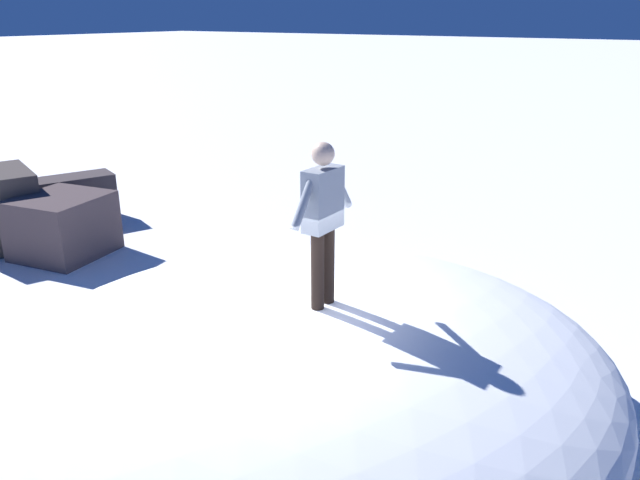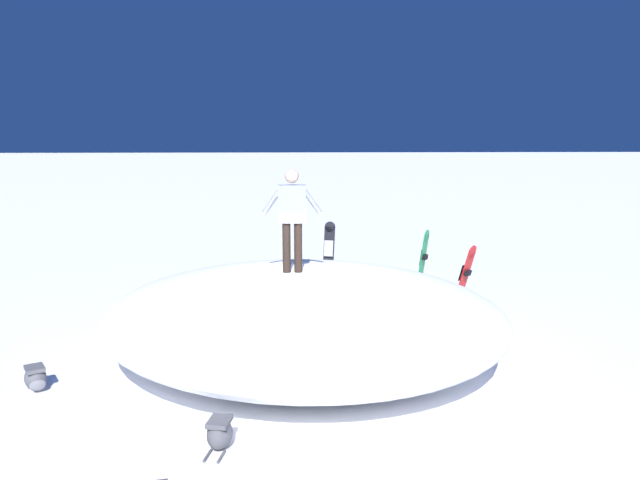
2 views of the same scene
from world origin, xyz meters
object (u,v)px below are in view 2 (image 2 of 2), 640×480
(snowboard_tertiary_upright, at_px, (464,280))
(snowboard_primary_upright, at_px, (329,256))
(snowboarder_standing, at_px, (292,213))
(snowboard_secondary_upright, at_px, (422,264))
(backpack_near, at_px, (220,433))
(backpack_far, at_px, (35,378))

(snowboard_tertiary_upright, bearing_deg, snowboard_primary_upright, -132.02)
(snowboard_tertiary_upright, bearing_deg, snowboarder_standing, -61.38)
(snowboard_primary_upright, xyz_separation_m, snowboard_tertiary_upright, (2.41, 2.67, -0.07))
(snowboard_secondary_upright, relative_size, backpack_near, 2.64)
(snowboarder_standing, bearing_deg, backpack_near, -15.20)
(snowboard_secondary_upright, height_order, snowboard_tertiary_upright, snowboard_secondary_upright)
(snowboarder_standing, xyz_separation_m, snowboard_primary_upright, (-4.36, 0.91, -1.61))
(snowboard_primary_upright, distance_m, snowboard_secondary_upright, 2.33)
(snowboard_primary_upright, height_order, backpack_near, snowboard_primary_upright)
(snowboard_secondary_upright, xyz_separation_m, snowboard_tertiary_upright, (1.36, 0.58, -0.06))
(snowboard_tertiary_upright, height_order, backpack_near, snowboard_tertiary_upright)
(snowboarder_standing, height_order, backpack_far, snowboarder_standing)
(snowboard_secondary_upright, height_order, backpack_near, snowboard_secondary_upright)
(snowboard_tertiary_upright, distance_m, backpack_far, 8.26)
(snowboard_tertiary_upright, height_order, backpack_far, snowboard_tertiary_upright)
(snowboarder_standing, distance_m, snowboard_primary_upright, 4.74)
(snowboarder_standing, relative_size, snowboard_secondary_upright, 1.06)
(snowboard_tertiary_upright, distance_m, backpack_near, 7.05)
(snowboard_secondary_upright, bearing_deg, snowboarder_standing, -42.11)
(backpack_far, bearing_deg, snowboard_tertiary_upright, 114.57)
(snowboard_primary_upright, relative_size, backpack_far, 2.79)
(backpack_near, height_order, backpack_far, backpack_near)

